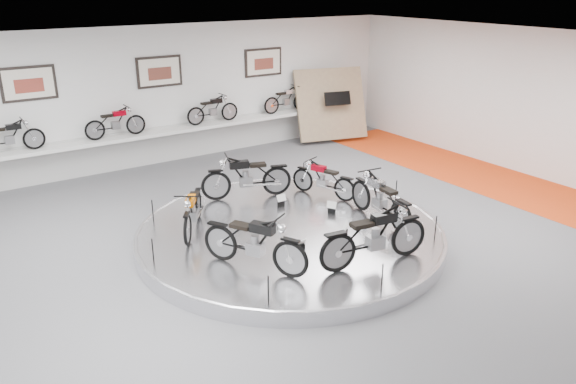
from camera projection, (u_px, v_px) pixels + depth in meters
floor at (298, 246)px, 11.62m from camera, size 16.00×16.00×0.00m
ceiling at (299, 48)px, 10.20m from camera, size 16.00×16.00×0.00m
wall_back at (161, 96)px, 16.33m from camera, size 16.00×0.00×16.00m
wall_right at (542, 105)px, 15.09m from camera, size 0.00×14.00×14.00m
orange_carpet_strip at (504, 183)px, 15.17m from camera, size 2.40×12.60×0.01m
dado_band at (165, 144)px, 16.83m from camera, size 15.68×0.04×1.10m
display_platform at (290, 235)px, 11.80m from camera, size 6.40×6.40×0.30m
platform_rim at (290, 229)px, 11.76m from camera, size 6.40×6.40×0.10m
shelf at (168, 131)px, 16.46m from camera, size 11.00×0.55×0.10m
poster_left at (29, 84)px, 14.22m from camera, size 1.35×0.06×0.88m
poster_center at (159, 72)px, 16.05m from camera, size 1.35×0.06×0.88m
poster_right at (263, 62)px, 17.88m from camera, size 1.35×0.06×0.88m
display_panel at (331, 104)px, 18.83m from camera, size 2.56×1.52×2.30m
shelf_bike_a at (9, 139)px, 14.11m from camera, size 1.22×0.43×0.73m
shelf_bike_b at (115, 124)px, 15.52m from camera, size 1.22×0.43×0.73m
shelf_bike_c at (213, 111)px, 17.09m from camera, size 1.22×0.43×0.73m
shelf_bike_d at (286, 101)px, 18.50m from camera, size 1.22×0.43×0.73m
bike_a at (323, 179)px, 13.33m from camera, size 1.01×1.57×0.87m
bike_b at (247, 176)px, 13.20m from camera, size 1.94×1.22×1.08m
bike_c at (193, 210)px, 11.45m from camera, size 1.36×1.63×0.94m
bike_d at (254, 242)px, 9.92m from camera, size 1.43×1.89×1.06m
bike_e at (375, 235)px, 10.09m from camera, size 1.99×0.96×1.12m
bike_f at (380, 198)px, 11.92m from camera, size 0.81×1.83×1.05m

